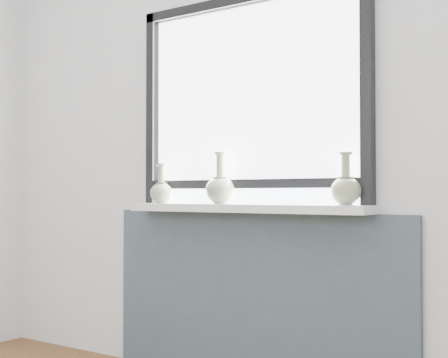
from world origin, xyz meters
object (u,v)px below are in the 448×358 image
Objects in this scene: vase_b at (220,188)px; vase_a at (161,191)px; vase_c at (346,188)px; windowsill at (243,208)px.

vase_a is at bearing -177.64° from vase_b.
vase_c is (0.67, 0.01, -0.01)m from vase_b.
vase_a is at bearing -177.73° from windowsill.
vase_a is (-0.50, -0.02, 0.09)m from windowsill.
windowsill is at bearing 2.00° from vase_b.
vase_b is at bearing 2.36° from vase_a.
windowsill is 0.16m from vase_b.
vase_b is (-0.13, -0.00, 0.10)m from windowsill.
vase_b is 1.11× the size of vase_c.
vase_b is at bearing -179.27° from vase_c.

